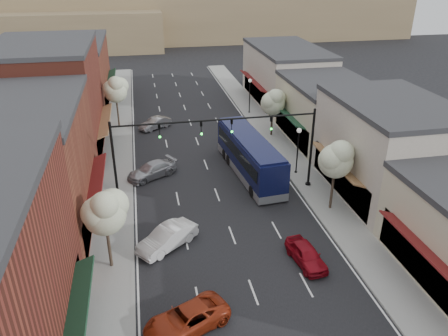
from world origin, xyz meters
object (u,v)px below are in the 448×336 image
tree_left_far (116,89)px  parked_car_c (152,170)px  tree_right_far (273,101)px  parked_car_b (167,238)px  red_hatchback (306,254)px  signal_mast_right (285,139)px  lamp_post_near (298,143)px  lamp_post_far (250,90)px  tree_right_near (337,158)px  tree_left_near (105,211)px  coach_bus (249,155)px  parked_car_e (155,123)px  signal_mast_left (145,149)px  parked_car_a (186,319)px

tree_left_far → parked_car_c: tree_left_far is taller
tree_right_far → parked_car_b: (-12.95, -18.45, -3.25)m
red_hatchback → parked_car_b: 9.30m
signal_mast_right → red_hatchback: 10.84m
lamp_post_near → lamp_post_far: same height
lamp_post_near → tree_right_far: bearing=86.7°
tree_left_far → lamp_post_far: size_ratio=1.38×
tree_right_near → tree_left_near: bearing=-166.5°
coach_bus → red_hatchback: size_ratio=3.16×
parked_car_e → lamp_post_near: bearing=5.0°
tree_right_near → lamp_post_near: (-0.55, 6.56, -1.45)m
tree_left_near → tree_right_near: bearing=13.5°
tree_right_near → red_hatchback: size_ratio=1.57×
lamp_post_near → coach_bus: 4.45m
signal_mast_left → lamp_post_far: (13.42, 20.00, -1.62)m
red_hatchback → parked_car_c: (-9.18, 14.33, 0.03)m
lamp_post_far → red_hatchback: 30.29m
tree_right_far → parked_car_b: tree_right_far is taller
tree_left_far → parked_car_b: (3.65, -24.45, -3.86)m
red_hatchback → tree_left_far: bearing=106.0°
parked_car_a → red_hatchback: bearing=92.0°
tree_right_near → tree_left_near: (-16.60, -4.00, -0.23)m
coach_bus → tree_right_far: bearing=55.7°
red_hatchback → signal_mast_left: bearing=126.4°
signal_mast_right → lamp_post_near: (2.18, 2.50, -1.62)m
tree_right_far → lamp_post_far: (-0.55, 8.06, -0.99)m
coach_bus → parked_car_b: (-8.18, -9.80, -1.14)m
signal_mast_left → parked_car_a: signal_mast_left is taller
tree_right_far → red_hatchback: 22.58m
red_hatchback → parked_car_a: 9.18m
tree_left_near → coach_bus: tree_left_near is taller
tree_left_far → parked_car_b: tree_left_far is taller
tree_right_far → signal_mast_right: bearing=-102.9°
signal_mast_left → lamp_post_near: (13.42, 2.50, -1.62)m
tree_right_near → parked_car_a: tree_right_near is taller
parked_car_a → parked_car_e: (0.00, 30.85, -0.01)m
tree_left_near → tree_left_far: tree_left_far is taller
tree_right_near → red_hatchback: bearing=-126.2°
tree_left_near → tree_left_far: bearing=90.0°
lamp_post_far → coach_bus: 17.27m
lamp_post_far → coach_bus: lamp_post_far is taller
tree_right_far → signal_mast_left: bearing=-139.5°
coach_bus → parked_car_a: (-7.77, -17.34, -1.23)m
lamp_post_far → parked_car_e: bearing=-165.1°
tree_right_far → tree_left_far: bearing=160.1°
signal_mast_right → lamp_post_far: signal_mast_right is taller
tree_left_far → red_hatchback: bearing=-66.3°
signal_mast_left → tree_left_near: size_ratio=1.44×
signal_mast_right → tree_left_far: size_ratio=1.34×
tree_left_near → red_hatchback: tree_left_near is taller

